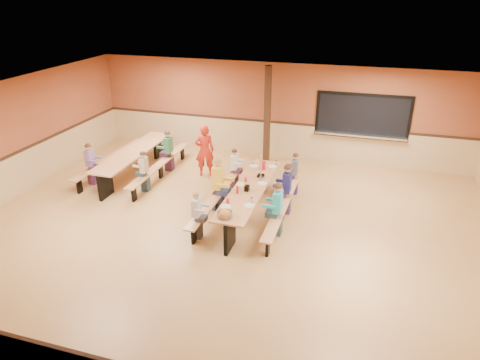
% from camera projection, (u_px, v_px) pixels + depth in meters
% --- Properties ---
extents(ground, '(12.00, 12.00, 0.00)m').
position_uv_depth(ground, '(230.00, 230.00, 9.82)').
color(ground, '#A1703D').
rests_on(ground, ground).
extents(room_envelope, '(12.04, 10.04, 3.02)m').
position_uv_depth(room_envelope, '(229.00, 204.00, 9.53)').
color(room_envelope, brown).
rests_on(room_envelope, ground).
extents(kitchen_pass_through, '(2.78, 0.28, 1.38)m').
position_uv_depth(kitchen_pass_through, '(362.00, 118.00, 12.84)').
color(kitchen_pass_through, black).
rests_on(kitchen_pass_through, ground).
extents(structural_post, '(0.18, 0.18, 3.00)m').
position_uv_depth(structural_post, '(267.00, 115.00, 13.08)').
color(structural_post, black).
rests_on(structural_post, ground).
extents(cafeteria_table_main, '(1.91, 3.70, 0.74)m').
position_uv_depth(cafeteria_table_main, '(250.00, 195.00, 10.27)').
color(cafeteria_table_main, '#B97849').
rests_on(cafeteria_table_main, ground).
extents(cafeteria_table_second, '(1.91, 3.70, 0.74)m').
position_uv_depth(cafeteria_table_second, '(134.00, 158.00, 12.52)').
color(cafeteria_table_second, '#B97849').
rests_on(cafeteria_table_second, ground).
extents(seated_child_white_left, '(0.33, 0.27, 1.12)m').
position_uv_depth(seated_child_white_left, '(197.00, 215.00, 9.31)').
color(seated_child_white_left, silver).
rests_on(seated_child_white_left, ground).
extents(seated_adult_yellow, '(0.45, 0.37, 1.38)m').
position_uv_depth(seated_adult_yellow, '(218.00, 184.00, 10.47)').
color(seated_adult_yellow, yellow).
rests_on(seated_adult_yellow, ground).
extents(seated_child_grey_left, '(0.32, 0.26, 1.11)m').
position_uv_depth(seated_child_grey_left, '(234.00, 169.00, 11.71)').
color(seated_child_grey_left, silver).
rests_on(seated_child_grey_left, ground).
extents(seated_child_teal_right, '(0.39, 0.32, 1.25)m').
position_uv_depth(seated_child_teal_right, '(277.00, 209.00, 9.42)').
color(seated_child_teal_right, teal).
rests_on(seated_child_teal_right, ground).
extents(seated_child_navy_right, '(0.39, 0.32, 1.26)m').
position_uv_depth(seated_child_navy_right, '(287.00, 189.00, 10.34)').
color(seated_child_navy_right, '#191850').
rests_on(seated_child_navy_right, ground).
extents(seated_child_char_right, '(0.33, 0.27, 1.13)m').
position_uv_depth(seated_child_char_right, '(295.00, 174.00, 11.35)').
color(seated_child_char_right, '#51555C').
rests_on(seated_child_char_right, ground).
extents(seated_child_purple_sec, '(0.35, 0.29, 1.18)m').
position_uv_depth(seated_child_purple_sec, '(91.00, 164.00, 11.89)').
color(seated_child_purple_sec, slate).
rests_on(seated_child_purple_sec, ground).
extents(seated_child_green_sec, '(0.38, 0.31, 1.23)m').
position_uv_depth(seated_child_green_sec, '(169.00, 151.00, 12.78)').
color(seated_child_green_sec, '#36774E').
rests_on(seated_child_green_sec, ground).
extents(seated_child_tan_sec, '(0.33, 0.27, 1.12)m').
position_uv_depth(seated_child_tan_sec, '(144.00, 172.00, 11.49)').
color(seated_child_tan_sec, tan).
rests_on(seated_child_tan_sec, ground).
extents(standing_woman, '(0.66, 0.55, 1.54)m').
position_uv_depth(standing_woman, '(205.00, 151.00, 12.37)').
color(standing_woman, red).
rests_on(standing_woman, ground).
extents(punch_pitcher, '(0.16, 0.16, 0.22)m').
position_uv_depth(punch_pitcher, '(263.00, 165.00, 11.14)').
color(punch_pitcher, red).
rests_on(punch_pitcher, cafeteria_table_main).
extents(chip_bowl, '(0.32, 0.32, 0.15)m').
position_uv_depth(chip_bowl, '(225.00, 214.00, 8.85)').
color(chip_bowl, orange).
rests_on(chip_bowl, cafeteria_table_main).
extents(napkin_dispenser, '(0.10, 0.14, 0.13)m').
position_uv_depth(napkin_dispenser, '(247.00, 188.00, 9.99)').
color(napkin_dispenser, black).
rests_on(napkin_dispenser, cafeteria_table_main).
extents(condiment_mustard, '(0.06, 0.06, 0.17)m').
position_uv_depth(condiment_mustard, '(245.00, 186.00, 10.05)').
color(condiment_mustard, yellow).
rests_on(condiment_mustard, cafeteria_table_main).
extents(condiment_ketchup, '(0.06, 0.06, 0.17)m').
position_uv_depth(condiment_ketchup, '(237.00, 190.00, 9.86)').
color(condiment_ketchup, '#B2140F').
rests_on(condiment_ketchup, cafeteria_table_main).
extents(table_paddle, '(0.16, 0.16, 0.56)m').
position_uv_depth(table_paddle, '(261.00, 172.00, 10.69)').
color(table_paddle, black).
rests_on(table_paddle, cafeteria_table_main).
extents(place_settings, '(0.65, 3.30, 0.11)m').
position_uv_depth(place_settings, '(250.00, 185.00, 10.16)').
color(place_settings, beige).
rests_on(place_settings, cafeteria_table_main).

